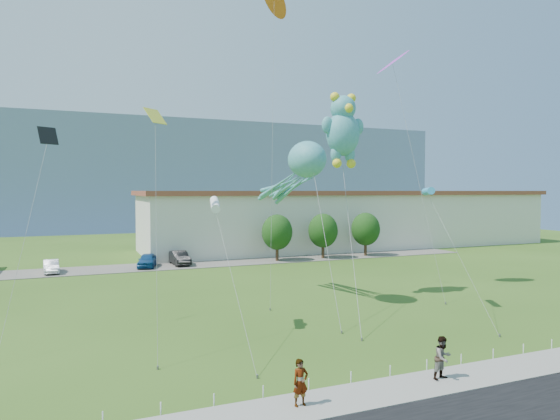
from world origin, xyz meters
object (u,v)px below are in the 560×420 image
object	(u,v)px
warehouse	(352,218)
pedestrian_left	(300,382)
parked_car_silver	(51,266)
parked_car_blue	(147,260)
pedestrian_right	(443,358)
parked_car_black	(179,258)
octopus_kite	(299,171)
teddy_bear_kite	(343,128)

from	to	relation	value
warehouse	pedestrian_left	xyz separation A→B (m)	(-30.02, -46.70, -3.14)
parked_car_silver	parked_car_blue	world-z (taller)	parked_car_blue
pedestrian_right	parked_car_silver	distance (m)	40.84
warehouse	parked_car_black	size ratio (longest dim) A/B	13.26
warehouse	pedestrian_right	bearing A→B (deg)	-116.48
warehouse	pedestrian_left	world-z (taller)	warehouse
warehouse	parked_car_silver	xyz separation A→B (m)	(-39.98, -9.38, -3.42)
parked_car_black	pedestrian_left	bearing A→B (deg)	-97.28
parked_car_blue	octopus_kite	xyz separation A→B (m)	(8.00, -21.29, 8.83)
pedestrian_left	parked_car_black	xyz separation A→B (m)	(2.91, 37.99, -0.17)
octopus_kite	warehouse	bearing A→B (deg)	53.40
parked_car_black	warehouse	bearing A→B (deg)	14.89
pedestrian_right	teddy_bear_kite	xyz separation A→B (m)	(4.37, 16.36, 11.91)
parked_car_silver	parked_car_blue	xyz separation A→B (m)	(9.33, 0.17, 0.09)
pedestrian_left	teddy_bear_kite	bearing A→B (deg)	50.47
pedestrian_left	octopus_kite	size ratio (longest dim) A/B	0.13
parked_car_black	parked_car_blue	bearing A→B (deg)	-174.87
parked_car_blue	parked_car_black	xyz separation A→B (m)	(3.53, 0.50, 0.02)
warehouse	teddy_bear_kite	bearing A→B (deg)	-121.94
pedestrian_left	teddy_bear_kite	size ratio (longest dim) A/B	0.11
pedestrian_right	parked_car_black	bearing A→B (deg)	86.08
pedestrian_right	octopus_kite	xyz separation A→B (m)	(0.58, 16.13, 8.59)
warehouse	parked_car_silver	world-z (taller)	warehouse
warehouse	teddy_bear_kite	xyz separation A→B (m)	(-18.86, -30.26, 8.81)
warehouse	parked_car_silver	bearing A→B (deg)	-166.80
pedestrian_left	pedestrian_right	xyz separation A→B (m)	(6.80, 0.07, 0.04)
parked_car_blue	octopus_kite	size ratio (longest dim) A/B	0.31
parked_car_black	teddy_bear_kite	size ratio (longest dim) A/B	0.29
warehouse	octopus_kite	size ratio (longest dim) A/B	4.44
parked_car_blue	pedestrian_left	bearing A→B (deg)	-73.16
parked_car_blue	parked_car_black	size ratio (longest dim) A/B	0.94
parked_car_silver	octopus_kite	size ratio (longest dim) A/B	0.29
pedestrian_right	parked_car_silver	world-z (taller)	pedestrian_right
warehouse	pedestrian_left	bearing A→B (deg)	-122.74
parked_car_silver	teddy_bear_kite	world-z (taller)	teddy_bear_kite
pedestrian_right	pedestrian_left	bearing A→B (deg)	170.82
parked_car_silver	octopus_kite	world-z (taller)	octopus_kite
pedestrian_left	parked_car_black	size ratio (longest dim) A/B	0.39
parked_car_blue	octopus_kite	distance (m)	24.40
pedestrian_left	parked_car_silver	size ratio (longest dim) A/B	0.45
warehouse	parked_car_silver	distance (m)	41.21
parked_car_silver	warehouse	bearing A→B (deg)	8.94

